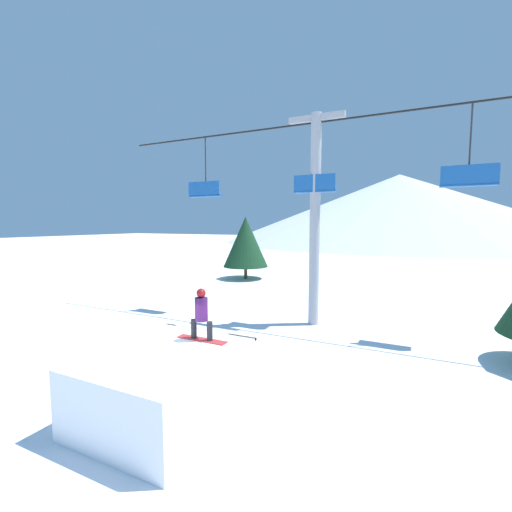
{
  "coord_description": "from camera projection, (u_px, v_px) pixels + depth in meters",
  "views": [
    {
      "loc": [
        5.15,
        -5.53,
        4.47
      ],
      "look_at": [
        -0.02,
        5.2,
        3.33
      ],
      "focal_mm": 24.0,
      "sensor_mm": 36.0,
      "label": 1
    }
  ],
  "objects": [
    {
      "name": "chairlift",
      "position": [
        315.0,
        204.0,
        14.71
      ],
      "size": [
        19.8,
        0.45,
        9.1
      ],
      "color": "#9E9EA3",
      "rests_on": "ground_plane"
    },
    {
      "name": "pine_tree_far",
      "position": [
        246.0,
        242.0,
        27.43
      ],
      "size": [
        3.6,
        3.6,
        5.01
      ],
      "color": "#4C3823",
      "rests_on": "ground_plane"
    },
    {
      "name": "mountain_ridge",
      "position": [
        398.0,
        208.0,
        82.86
      ],
      "size": [
        83.18,
        83.18,
        16.17
      ],
      "color": "silver",
      "rests_on": "ground_plane"
    },
    {
      "name": "snowboarder",
      "position": [
        201.0,
        314.0,
        8.57
      ],
      "size": [
        1.37,
        0.32,
        1.32
      ],
      "color": "#B22D2D",
      "rests_on": "snow_ramp"
    },
    {
      "name": "ground_plane",
      "position": [
        156.0,
        425.0,
        7.61
      ],
      "size": [
        220.0,
        220.0,
        0.0
      ],
      "primitive_type": "plane",
      "color": "white"
    },
    {
      "name": "snow_ramp",
      "position": [
        166.0,
        384.0,
        7.91
      ],
      "size": [
        2.92,
        3.58,
        1.53
      ],
      "color": "white",
      "rests_on": "ground_plane"
    }
  ]
}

